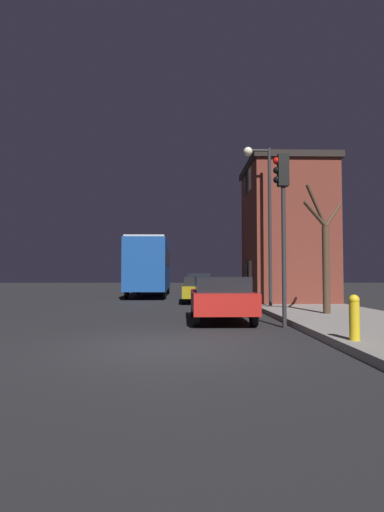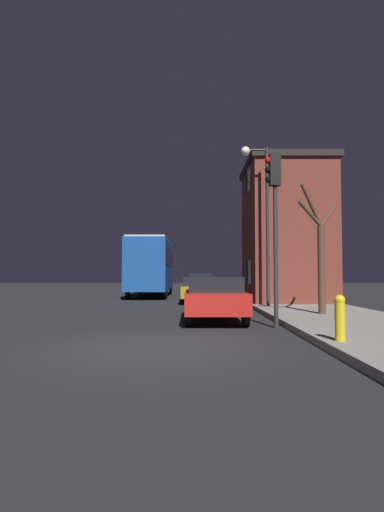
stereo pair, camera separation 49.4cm
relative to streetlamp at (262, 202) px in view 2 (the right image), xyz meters
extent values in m
plane|color=black|center=(-3.71, -8.30, -4.51)|extent=(120.00, 120.00, 0.00)
cube|color=brown|center=(1.79, 3.10, -1.08)|extent=(3.80, 4.54, 6.51)
cube|color=black|center=(1.79, 3.10, 2.33)|extent=(4.04, 4.78, 0.30)
cube|color=#E5C67F|center=(-0.13, 2.44, -2.94)|extent=(0.03, 0.70, 1.10)
cube|color=black|center=(-0.13, 3.77, -2.94)|extent=(0.03, 0.70, 1.10)
cube|color=#E5C67F|center=(-0.13, 2.44, 1.58)|extent=(0.03, 0.70, 1.10)
cube|color=black|center=(-0.13, 3.77, 1.58)|extent=(0.03, 0.70, 1.10)
cylinder|color=#28282B|center=(0.27, 0.00, -1.02)|extent=(0.14, 0.14, 6.63)
cylinder|color=#28282B|center=(-0.18, 0.00, 2.19)|extent=(0.90, 0.09, 0.09)
sphere|color=#F4EAC6|center=(-0.63, 0.00, 2.14)|extent=(0.38, 0.38, 0.38)
cylinder|color=#28282B|center=(-0.56, -5.50, -2.53)|extent=(0.12, 0.12, 3.95)
cube|color=black|center=(-0.56, -5.50, -0.11)|extent=(0.30, 0.24, 0.90)
sphere|color=red|center=(-0.74, -5.50, 0.16)|extent=(0.20, 0.20, 0.20)
sphere|color=black|center=(-0.74, -5.50, -0.11)|extent=(0.20, 0.20, 0.20)
sphere|color=black|center=(-0.74, -5.50, -0.38)|extent=(0.20, 0.20, 0.20)
cylinder|color=#473323|center=(1.43, -3.27, -2.88)|extent=(0.24, 0.24, 2.92)
cylinder|color=#473323|center=(1.01, -3.51, -1.04)|extent=(0.98, 0.61, 0.85)
cylinder|color=#473323|center=(1.85, -2.85, -0.97)|extent=(0.96, 0.96, 0.97)
cylinder|color=#473323|center=(1.07, -3.47, -0.75)|extent=(0.88, 0.54, 1.39)
cube|color=#194793|center=(-5.58, 10.27, -2.47)|extent=(2.43, 9.04, 3.13)
cube|color=black|center=(-5.58, 10.27, -1.90)|extent=(2.45, 8.31, 1.13)
cube|color=#B2B2B2|center=(-5.58, 10.27, -0.84)|extent=(2.31, 8.59, 0.12)
cylinder|color=black|center=(-4.46, 13.21, -4.03)|extent=(0.18, 0.96, 0.96)
cylinder|color=black|center=(-6.71, 13.21, -4.03)|extent=(0.18, 0.96, 0.96)
cylinder|color=black|center=(-4.46, 7.34, -4.03)|extent=(0.18, 0.96, 0.96)
cylinder|color=black|center=(-6.71, 7.34, -4.03)|extent=(0.18, 0.96, 0.96)
cube|color=#B21E19|center=(-2.17, -3.87, -3.87)|extent=(1.82, 4.00, 0.60)
cube|color=black|center=(-2.17, -4.07, -3.34)|extent=(1.60, 2.08, 0.46)
cylinder|color=black|center=(-1.35, -2.57, -4.17)|extent=(0.18, 0.68, 0.68)
cylinder|color=black|center=(-2.99, -2.57, -4.17)|extent=(0.18, 0.68, 0.68)
cylinder|color=black|center=(-1.35, -5.17, -4.17)|extent=(0.18, 0.68, 0.68)
cylinder|color=black|center=(-2.99, -5.17, -4.17)|extent=(0.18, 0.68, 0.68)
cube|color=olive|center=(-2.53, 4.44, -3.91)|extent=(1.78, 4.25, 0.57)
cube|color=black|center=(-2.53, 4.23, -3.39)|extent=(1.57, 2.21, 0.46)
cylinder|color=black|center=(-1.72, 5.82, -4.20)|extent=(0.18, 0.63, 0.63)
cylinder|color=black|center=(-3.33, 5.82, -4.20)|extent=(0.18, 0.63, 0.63)
cylinder|color=black|center=(-1.72, 3.06, -4.20)|extent=(0.18, 0.63, 0.63)
cylinder|color=black|center=(-3.33, 3.06, -4.20)|extent=(0.18, 0.63, 0.63)
cube|color=navy|center=(-2.27, 12.17, -3.85)|extent=(1.79, 4.05, 0.66)
cube|color=black|center=(-2.27, 11.97, -3.24)|extent=(1.57, 2.11, 0.54)
cylinder|color=black|center=(-1.47, 13.49, -4.18)|extent=(0.18, 0.66, 0.66)
cylinder|color=black|center=(-3.08, 13.49, -4.18)|extent=(0.18, 0.66, 0.66)
cylinder|color=black|center=(-1.47, 10.86, -4.18)|extent=(0.18, 0.66, 0.66)
cylinder|color=black|center=(-3.08, 10.86, -4.18)|extent=(0.18, 0.66, 0.66)
cylinder|color=gold|center=(0.04, -8.65, -3.96)|extent=(0.20, 0.20, 0.75)
sphere|color=gold|center=(0.04, -8.65, -3.54)|extent=(0.21, 0.21, 0.21)
camera|label=1|loc=(-3.37, -16.54, -3.02)|focal=28.00mm
camera|label=2|loc=(-2.88, -16.54, -3.02)|focal=28.00mm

